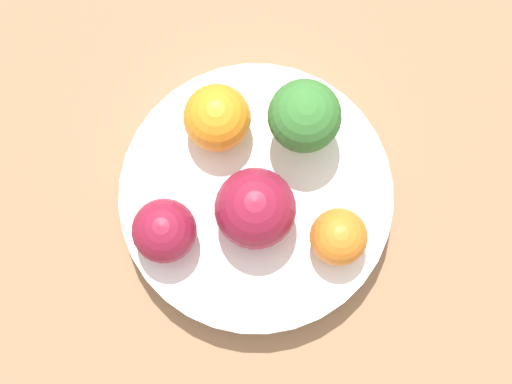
% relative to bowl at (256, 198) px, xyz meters
% --- Properties ---
extents(ground_plane, '(6.00, 6.00, 0.00)m').
position_rel_bowl_xyz_m(ground_plane, '(0.00, 0.00, -0.03)').
color(ground_plane, gray).
extents(table_surface, '(1.20, 1.20, 0.02)m').
position_rel_bowl_xyz_m(table_surface, '(0.00, 0.00, -0.02)').
color(table_surface, '#936D4C').
rests_on(table_surface, ground_plane).
extents(bowl, '(0.20, 0.20, 0.03)m').
position_rel_bowl_xyz_m(bowl, '(0.00, 0.00, 0.00)').
color(bowl, white).
rests_on(bowl, table_surface).
extents(broccoli, '(0.05, 0.05, 0.06)m').
position_rel_bowl_xyz_m(broccoli, '(-0.02, 0.05, 0.05)').
color(broccoli, '#99C17A').
rests_on(broccoli, bowl).
extents(apple_red, '(0.04, 0.04, 0.04)m').
position_rel_bowl_xyz_m(apple_red, '(-0.02, -0.07, 0.04)').
color(apple_red, maroon).
rests_on(apple_red, bowl).
extents(apple_green, '(0.06, 0.06, 0.06)m').
position_rel_bowl_xyz_m(apple_green, '(0.01, -0.01, 0.04)').
color(apple_green, maroon).
rests_on(apple_green, bowl).
extents(orange_front, '(0.04, 0.04, 0.04)m').
position_rel_bowl_xyz_m(orange_front, '(0.06, 0.02, 0.03)').
color(orange_front, orange).
rests_on(orange_front, bowl).
extents(orange_back, '(0.05, 0.05, 0.05)m').
position_rel_bowl_xyz_m(orange_back, '(-0.06, 0.01, 0.04)').
color(orange_back, orange).
rests_on(orange_back, bowl).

